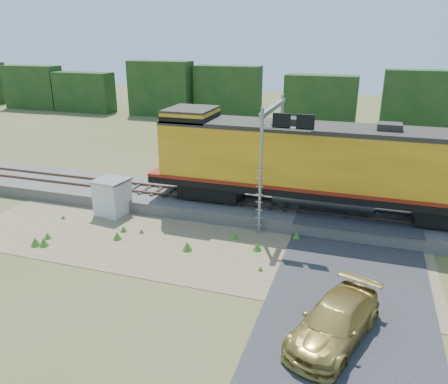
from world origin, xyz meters
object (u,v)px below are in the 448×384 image
(shed, at_px, (112,197))
(signal_gantry, at_px, (276,134))
(car, at_px, (334,322))
(locomotive, at_px, (320,163))

(shed, height_order, signal_gantry, signal_gantry)
(signal_gantry, xyz_separation_m, car, (4.59, -10.45, -4.71))
(signal_gantry, distance_m, car, 12.35)
(locomotive, height_order, shed, locomotive)
(car, bearing_deg, locomotive, 119.09)
(shed, bearing_deg, locomotive, 19.89)
(locomotive, bearing_deg, car, -79.71)
(signal_gantry, bearing_deg, car, -66.30)
(locomotive, distance_m, signal_gantry, 3.17)
(shed, distance_m, car, 16.83)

